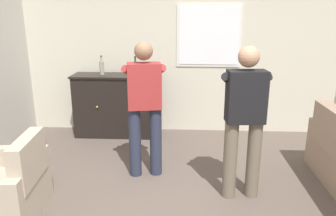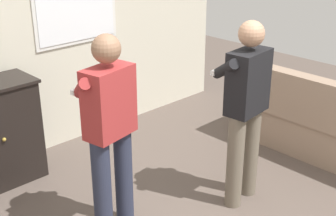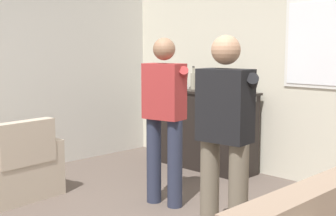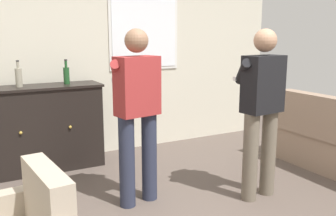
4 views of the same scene
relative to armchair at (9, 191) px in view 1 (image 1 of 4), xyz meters
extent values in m
cube|color=beige|center=(1.65, 2.73, 1.11)|extent=(5.20, 0.12, 2.80)
cube|color=silver|center=(2.10, 2.67, 1.34)|extent=(1.05, 0.02, 1.00)
cube|color=white|center=(2.10, 2.66, 1.34)|extent=(0.97, 0.03, 0.92)
cube|color=gray|center=(3.68, 1.40, 0.03)|extent=(0.55, 0.18, 0.64)
cube|color=#B2A38E|center=(-0.04, 0.00, -0.09)|extent=(0.70, 0.70, 0.40)
cube|color=#B2A38E|center=(0.22, 0.02, 0.34)|extent=(0.20, 0.65, 0.45)
cube|color=#B2A38E|center=(-0.07, 0.37, 0.01)|extent=(0.65, 0.18, 0.60)
cube|color=black|center=(0.61, 2.37, 0.21)|extent=(1.38, 0.44, 1.00)
cube|color=black|center=(0.61, 2.37, 0.73)|extent=(1.42, 0.48, 0.03)
sphere|color=#B79338|center=(0.33, 2.14, 0.26)|extent=(0.04, 0.04, 0.04)
sphere|color=#B79338|center=(0.88, 2.14, 0.26)|extent=(0.04, 0.04, 0.04)
cylinder|color=gray|center=(0.39, 2.37, 0.85)|extent=(0.08, 0.08, 0.21)
cylinder|color=gray|center=(0.39, 2.37, 0.99)|extent=(0.03, 0.03, 0.08)
cylinder|color=#262626|center=(0.39, 2.37, 1.04)|extent=(0.03, 0.03, 0.02)
cylinder|color=#1E4C23|center=(0.93, 2.39, 0.84)|extent=(0.07, 0.07, 0.20)
cylinder|color=#1E4C23|center=(0.93, 2.39, 0.98)|extent=(0.03, 0.03, 0.08)
cylinder|color=#262626|center=(0.93, 2.39, 1.03)|extent=(0.04, 0.04, 0.02)
cylinder|color=#282D42|center=(1.12, 0.96, 0.15)|extent=(0.15, 0.15, 0.88)
cylinder|color=#282D42|center=(1.38, 1.01, 0.15)|extent=(0.15, 0.15, 0.88)
cube|color=#9E2D2D|center=(1.25, 0.99, 0.87)|extent=(0.43, 0.29, 0.55)
sphere|color=#8C664C|center=(1.25, 0.99, 1.28)|extent=(0.22, 0.22, 0.22)
cylinder|color=#9E2D2D|center=(1.11, 1.13, 0.98)|extent=(0.27, 0.43, 0.29)
cylinder|color=#9E2D2D|center=(1.33, 1.17, 0.98)|extent=(0.38, 0.37, 0.29)
cube|color=white|center=(1.19, 1.30, 0.89)|extent=(0.15, 0.07, 0.04)
cylinder|color=#6B6051|center=(2.24, 0.52, 0.15)|extent=(0.15, 0.15, 0.88)
cylinder|color=#6B6051|center=(2.50, 0.54, 0.15)|extent=(0.15, 0.15, 0.88)
cube|color=black|center=(2.37, 0.53, 0.87)|extent=(0.42, 0.26, 0.55)
sphere|color=tan|center=(2.37, 0.53, 1.28)|extent=(0.22, 0.22, 0.22)
cylinder|color=black|center=(2.24, 0.68, 0.98)|extent=(0.30, 0.42, 0.29)
cylinder|color=black|center=(2.47, 0.70, 0.98)|extent=(0.36, 0.39, 0.29)
cube|color=white|center=(2.34, 0.85, 0.89)|extent=(0.15, 0.05, 0.04)
camera|label=1|loc=(1.74, -2.80, 1.70)|focal=35.00mm
camera|label=2|loc=(-0.70, -1.67, 2.19)|focal=50.00mm
camera|label=3|loc=(4.54, -2.23, 1.31)|focal=50.00mm
camera|label=4|loc=(-0.14, -2.18, 1.35)|focal=40.00mm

